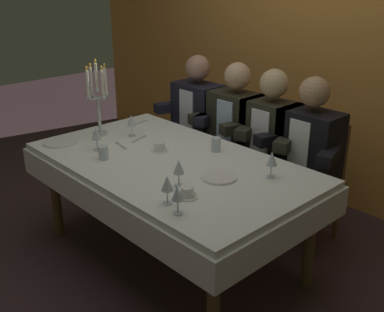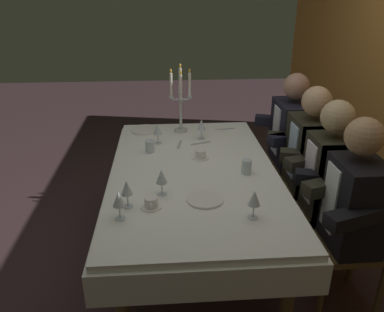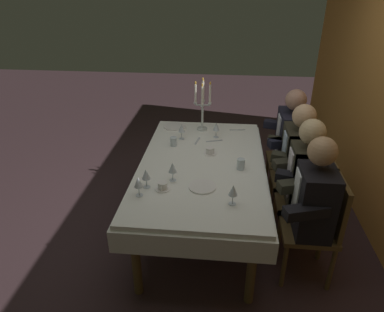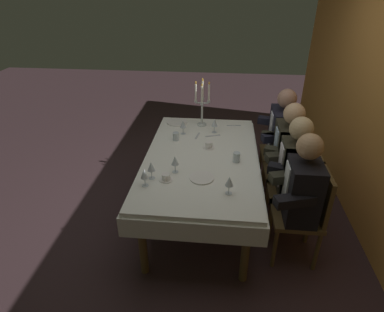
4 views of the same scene
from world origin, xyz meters
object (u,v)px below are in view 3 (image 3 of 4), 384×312
Objects in this scene: wine_glass_2 at (216,127)px; water_tumbler_1 at (174,142)px; water_tumbler_0 at (241,164)px; candelabra at (203,106)px; seated_diner_0 at (291,137)px; seated_diner_3 at (314,199)px; wine_glass_4 at (182,128)px; seated_diner_2 at (306,176)px; dinner_plate_1 at (202,187)px; dining_table at (202,174)px; wine_glass_5 at (233,191)px; coffee_cup_1 at (210,151)px; wine_glass_1 at (138,183)px; wine_glass_3 at (173,168)px; dinner_plate_0 at (175,126)px; coffee_cup_0 at (163,186)px; wine_glass_0 at (146,174)px; seated_diner_1 at (299,156)px.

wine_glass_2 is 1.83× the size of water_tumbler_1.
candelabra is at bearing -154.71° from water_tumbler_0.
seated_diner_3 is at bearing 0.00° from seated_diner_0.
wine_glass_4 is 0.13× the size of seated_diner_2.
dining_table is at bearing -175.36° from dinner_plate_1.
wine_glass_5 is 0.79m from seated_diner_2.
wine_glass_4 is 0.44m from coffee_cup_1.
water_tumbler_1 is at bearing 171.44° from wine_glass_1.
seated_diner_2 reaches higher than wine_glass_4.
dinner_plate_1 is 1.33× the size of wine_glass_3.
dinner_plate_0 is 1.52× the size of wine_glass_2.
candelabra reaches higher than wine_glass_5.
dining_table is at bearing -98.72° from seated_diner_2.
candelabra is at bearing 171.41° from wine_glass_3.
coffee_cup_0 is at bearing -74.11° from seated_diner_2.
seated_diner_2 is (-0.48, 0.62, -0.12)m from wine_glass_5.
wine_glass_0 is 0.13× the size of seated_diner_2.
coffee_cup_1 is (-0.65, 0.34, 0.00)m from coffee_cup_0.
dinner_plate_0 is at bearing -114.86° from seated_diner_1.
wine_glass_1 reaches higher than dinner_plate_1.
dinner_plate_1 is 0.45m from wine_glass_0.
seated_diner_2 reaches higher than dinner_plate_1.
seated_diner_0 is at bearing 98.72° from wine_glass_4.
wine_glass_1 is 0.91m from coffee_cup_1.
candelabra reaches higher than water_tumbler_0.
seated_diner_2 is (-0.19, 1.10, -0.12)m from wine_glass_3.
candelabra is 0.63m from coffee_cup_1.
candelabra reaches higher than coffee_cup_1.
seated_diner_3 is (0.39, 0.54, -0.05)m from water_tumbler_0.
candelabra is at bearing 169.61° from coffee_cup_0.
seated_diner_1 is at bearing 60.48° from candelabra.
seated_diner_3 is at bearing 61.72° from dining_table.
dining_table is 0.76m from wine_glass_1.
seated_diner_2 is (0.35, 0.00, 0.00)m from seated_diner_1.
wine_glass_0 is at bearing -62.65° from seated_diner_1.
coffee_cup_1 is (-0.75, 0.50, -0.09)m from wine_glass_1.
candelabra is at bearing -95.28° from seated_diner_0.
seated_diner_3 is (-0.14, 0.62, -0.12)m from wine_glass_5.
coffee_cup_0 is at bearing -20.20° from wine_glass_2.
dinner_plate_0 is (-0.05, -0.31, -0.26)m from candelabra.
dining_table is 11.83× the size of wine_glass_1.
seated_diner_0 reaches higher than wine_glass_4.
wine_glass_2 is (0.19, 0.16, -0.16)m from candelabra.
coffee_cup_1 is (0.14, 0.36, -0.02)m from water_tumbler_1.
seated_diner_0 is 0.80m from seated_diner_2.
wine_glass_4 is 1.24× the size of coffee_cup_0.
coffee_cup_0 is at bearing -58.13° from water_tumbler_0.
wine_glass_2 reaches higher than coffee_cup_1.
coffee_cup_0 is (0.38, -0.61, -0.02)m from water_tumbler_0.
wine_glass_4 reaches higher than coffee_cup_0.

